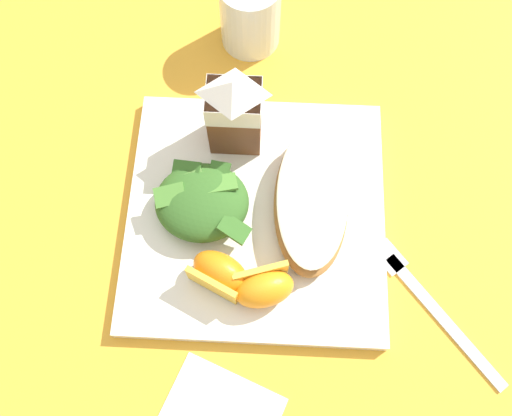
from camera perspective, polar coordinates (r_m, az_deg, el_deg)
ground at (r=0.60m, az=-0.00°, el=-0.90°), size 3.00×3.00×0.00m
white_plate at (r=0.60m, az=-0.00°, el=-0.63°), size 0.28×0.28×0.02m
cheesy_pizza_bread at (r=0.58m, az=5.87°, el=0.93°), size 0.08×0.17×0.04m
green_salad_pile at (r=0.57m, az=-5.73°, el=0.60°), size 0.11×0.09×0.04m
milk_carton at (r=0.58m, az=-2.30°, el=10.31°), size 0.06×0.05×0.11m
orange_wedge_front at (r=0.55m, az=-3.88°, el=-6.87°), size 0.07×0.06×0.04m
orange_wedge_middle at (r=0.54m, az=0.84°, el=-8.38°), size 0.07×0.05×0.04m
metal_fork at (r=0.60m, az=17.68°, el=-9.30°), size 0.13×0.16×0.01m
drinking_clear_cup at (r=0.69m, az=-0.62°, el=19.85°), size 0.07×0.07×0.09m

